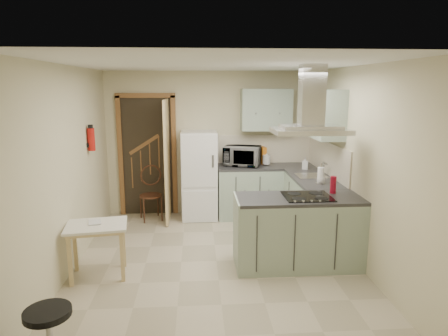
{
  "coord_description": "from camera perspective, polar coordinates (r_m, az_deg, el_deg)",
  "views": [
    {
      "loc": [
        -0.23,
        -4.87,
        2.25
      ],
      "look_at": [
        0.13,
        0.45,
        1.15
      ],
      "focal_mm": 32.0,
      "sensor_mm": 36.0,
      "label": 1
    }
  ],
  "objects": [
    {
      "name": "ceiling",
      "position": [
        4.88,
        -1.2,
        14.59
      ],
      "size": [
        4.2,
        4.2,
        0.0
      ],
      "primitive_type": "plane",
      "rotation": [
        3.14,
        0.0,
        0.0
      ],
      "color": "silver",
      "rests_on": "back_wall"
    },
    {
      "name": "back_wall",
      "position": [
        7.04,
        -1.97,
        3.5
      ],
      "size": [
        3.6,
        0.0,
        3.6
      ],
      "primitive_type": "plane",
      "rotation": [
        1.57,
        0.0,
        0.0
      ],
      "color": "beige",
      "rests_on": "floor"
    },
    {
      "name": "fridge",
      "position": [
        6.84,
        -3.53,
        -1.03
      ],
      "size": [
        0.6,
        0.6,
        1.5
      ],
      "primitive_type": "cube",
      "color": "white",
      "rests_on": "floor"
    },
    {
      "name": "wall_cabinet_back",
      "position": [
        6.91,
        6.03,
        8.28
      ],
      "size": [
        0.85,
        0.35,
        0.7
      ],
      "primitive_type": "cube",
      "color": "#9EB2A0",
      "rests_on": "back_wall"
    },
    {
      "name": "kettle",
      "position": [
        6.94,
        6.08,
        1.21
      ],
      "size": [
        0.17,
        0.17,
        0.2
      ],
      "primitive_type": "cylinder",
      "rotation": [
        0.0,
        0.0,
        0.3
      ],
      "color": "silver",
      "rests_on": "counter_back"
    },
    {
      "name": "sink",
      "position": [
        6.22,
        12.38,
        -1.1
      ],
      "size": [
        0.45,
        0.4,
        0.01
      ],
      "primitive_type": "cube",
      "color": "silver",
      "rests_on": "counter_right"
    },
    {
      "name": "floor",
      "position": [
        5.37,
        -1.08,
        -13.12
      ],
      "size": [
        4.2,
        4.2,
        0.0
      ],
      "primitive_type": "plane",
      "color": "#B7AA8E",
      "rests_on": "ground"
    },
    {
      "name": "hob",
      "position": [
        5.06,
        11.83,
        -3.99
      ],
      "size": [
        0.58,
        0.5,
        0.01
      ],
      "primitive_type": "cube",
      "color": "black",
      "rests_on": "peninsula"
    },
    {
      "name": "counter_right",
      "position": [
        6.5,
        11.78,
        -4.68
      ],
      "size": [
        0.6,
        1.95,
        0.9
      ],
      "primitive_type": "cube",
      "color": "#9EB2A0",
      "rests_on": "floor"
    },
    {
      "name": "book",
      "position": [
        5.02,
        -18.84,
        -7.05
      ],
      "size": [
        0.19,
        0.23,
        0.09
      ],
      "primitive_type": "imported",
      "rotation": [
        0.0,
        0.0,
        0.26
      ],
      "color": "maroon",
      "rests_on": "drop_leaf_table"
    },
    {
      "name": "drop_leaf_table",
      "position": [
        5.09,
        -17.56,
        -11.15
      ],
      "size": [
        0.76,
        0.61,
        0.65
      ],
      "primitive_type": "cube",
      "rotation": [
        0.0,
        0.0,
        0.14
      ],
      "color": "#DAB886",
      "rests_on": "floor"
    },
    {
      "name": "bentwood_chair",
      "position": [
        6.9,
        -10.43,
        -3.91
      ],
      "size": [
        0.47,
        0.47,
        0.84
      ],
      "primitive_type": "cube",
      "rotation": [
        0.0,
        0.0,
        0.31
      ],
      "color": "#4B3019",
      "rests_on": "floor"
    },
    {
      "name": "cereal_box",
      "position": [
        7.06,
        5.55,
        1.83
      ],
      "size": [
        0.11,
        0.21,
        0.3
      ],
      "primitive_type": "cube",
      "rotation": [
        0.0,
        0.0,
        0.17
      ],
      "color": "#C36817",
      "rests_on": "counter_back"
    },
    {
      "name": "cup",
      "position": [
        5.75,
        13.66,
        -1.8
      ],
      "size": [
        0.14,
        0.14,
        0.09
      ],
      "primitive_type": "imported",
      "rotation": [
        0.0,
        0.0,
        -0.26
      ],
      "color": "silver",
      "rests_on": "counter_right"
    },
    {
      "name": "peninsula",
      "position": [
        5.18,
        10.54,
        -8.89
      ],
      "size": [
        1.55,
        0.65,
        0.9
      ],
      "primitive_type": "cube",
      "color": "#9EB2A0",
      "rests_on": "floor"
    },
    {
      "name": "counter_back",
      "position": [
        6.97,
        3.6,
        -3.33
      ],
      "size": [
        1.08,
        0.6,
        0.9
      ],
      "primitive_type": "cube",
      "color": "#9EB2A0",
      "rests_on": "floor"
    },
    {
      "name": "red_bottle",
      "position": [
        5.29,
        15.32,
        -2.33
      ],
      "size": [
        0.08,
        0.08,
        0.22
      ],
      "primitive_type": "cylinder",
      "rotation": [
        0.0,
        0.0,
        -0.02
      ],
      "color": "#AD0E29",
      "rests_on": "peninsula"
    },
    {
      "name": "paper_towel",
      "position": [
        5.76,
        13.67,
        -1.0
      ],
      "size": [
        0.1,
        0.1,
        0.24
      ],
      "primitive_type": "cylinder",
      "rotation": [
        0.0,
        0.0,
        -0.09
      ],
      "color": "white",
      "rests_on": "counter_right"
    },
    {
      "name": "splashback",
      "position": [
        7.14,
        5.76,
        2.75
      ],
      "size": [
        1.68,
        0.02,
        0.5
      ],
      "primitive_type": "cube",
      "color": "beige",
      "rests_on": "counter_back"
    },
    {
      "name": "right_wall",
      "position": [
        5.37,
        18.42,
        0.32
      ],
      "size": [
        0.0,
        4.2,
        4.2
      ],
      "primitive_type": "plane",
      "rotation": [
        1.57,
        0.0,
        -1.57
      ],
      "color": "beige",
      "rests_on": "floor"
    },
    {
      "name": "soap_bottle",
      "position": [
        6.7,
        11.53,
        0.69
      ],
      "size": [
        0.12,
        0.12,
        0.2
      ],
      "primitive_type": "imported",
      "rotation": [
        0.0,
        0.0,
        -0.38
      ],
      "color": "#ACACB8",
      "rests_on": "counter_right"
    },
    {
      "name": "fire_extinguisher",
      "position": [
        6.01,
        -18.44,
        3.89
      ],
      "size": [
        0.1,
        0.1,
        0.32
      ],
      "primitive_type": "cylinder",
      "color": "#B2140F",
      "rests_on": "left_wall"
    },
    {
      "name": "wall_cabinet_right",
      "position": [
        6.03,
        14.19,
        7.5
      ],
      "size": [
        0.35,
        0.9,
        0.7
      ],
      "primitive_type": "cube",
      "color": "#9EB2A0",
      "rests_on": "right_wall"
    },
    {
      "name": "left_wall",
      "position": [
        5.21,
        -21.31,
        -0.22
      ],
      "size": [
        0.0,
        4.2,
        4.2
      ],
      "primitive_type": "plane",
      "rotation": [
        1.57,
        0.0,
        1.57
      ],
      "color": "beige",
      "rests_on": "floor"
    },
    {
      "name": "doorway",
      "position": [
        7.1,
        -10.87,
        1.72
      ],
      "size": [
        1.1,
        0.12,
        2.1
      ],
      "primitive_type": "cube",
      "color": "brown",
      "rests_on": "floor"
    },
    {
      "name": "extractor_hood",
      "position": [
        4.91,
        12.23,
        5.19
      ],
      "size": [
        0.9,
        0.55,
        0.1
      ],
      "primitive_type": "cube",
      "color": "silver",
      "rests_on": "ceiling"
    },
    {
      "name": "microwave",
      "position": [
        6.87,
        2.61,
        1.74
      ],
      "size": [
        0.7,
        0.57,
        0.33
      ],
      "primitive_type": "imported",
      "rotation": [
        0.0,
        0.0,
        -0.31
      ],
      "color": "black",
      "rests_on": "counter_back"
    }
  ]
}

